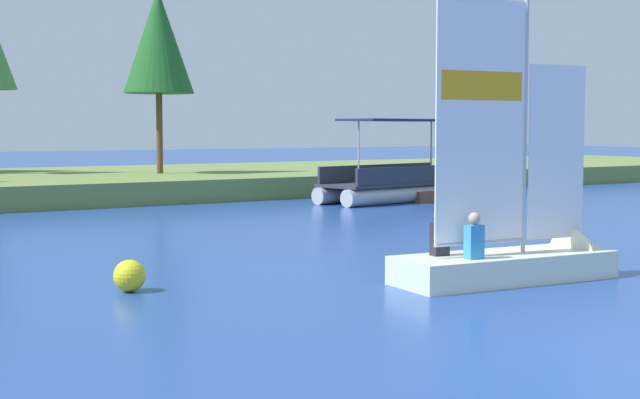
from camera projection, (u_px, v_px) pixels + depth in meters
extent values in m
cube|color=olive|center=(4.00, 186.00, 34.62)|extent=(80.00, 13.70, 0.82)
cylinder|color=brown|center=(160.00, 133.00, 36.29)|extent=(0.25, 0.25, 3.21)
cone|color=#1E5B23|center=(158.00, 41.00, 36.00)|extent=(2.80, 2.80, 4.16)
cube|color=brown|center=(401.00, 193.00, 34.14)|extent=(1.87, 4.54, 0.39)
cube|color=silver|center=(504.00, 267.00, 15.51)|extent=(4.07, 1.71, 0.48)
cone|color=silver|center=(591.00, 260.00, 16.42)|extent=(1.10, 1.29, 1.20)
cylinder|color=#B7B7BC|center=(525.00, 109.00, 15.48)|extent=(0.08, 0.08, 4.94)
cube|color=white|center=(482.00, 121.00, 15.08)|extent=(1.83, 0.20, 4.02)
cube|color=orange|center=(482.00, 86.00, 15.04)|extent=(1.65, 0.19, 0.48)
cube|color=white|center=(557.00, 152.00, 15.87)|extent=(1.24, 0.15, 3.04)
cylinder|color=#B7B7BC|center=(480.00, 242.00, 15.24)|extent=(1.84, 0.23, 0.06)
cube|color=#338CCC|center=(474.00, 242.00, 14.82)|extent=(0.30, 0.23, 0.56)
sphere|color=tan|center=(474.00, 218.00, 14.79)|extent=(0.20, 0.20, 0.20)
cube|color=#26262D|center=(440.00, 239.00, 15.21)|extent=(0.30, 0.23, 0.55)
sphere|color=tan|center=(440.00, 216.00, 15.18)|extent=(0.20, 0.20, 0.20)
cylinder|color=#B2B2B7|center=(382.00, 192.00, 33.16)|extent=(6.45, 1.74, 0.60)
cylinder|color=#B2B2B7|center=(411.00, 194.00, 32.13)|extent=(6.45, 1.74, 0.60)
cube|color=#2D333D|center=(396.00, 183.00, 32.62)|extent=(6.45, 3.09, 0.10)
cube|color=#2D333D|center=(378.00, 173.00, 33.26)|extent=(5.85, 1.16, 0.60)
cube|color=#2D333D|center=(416.00, 174.00, 31.92)|extent=(5.85, 1.16, 0.60)
cylinder|color=#B2B2B7|center=(431.00, 151.00, 33.84)|extent=(0.06, 0.06, 2.18)
cylinder|color=#B2B2B7|center=(359.00, 153.00, 31.21)|extent=(0.06, 0.06, 2.18)
cube|color=#1E234C|center=(397.00, 120.00, 32.44)|extent=(4.64, 2.57, 0.08)
sphere|color=yellow|center=(130.00, 276.00, 14.49)|extent=(0.52, 0.52, 0.52)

